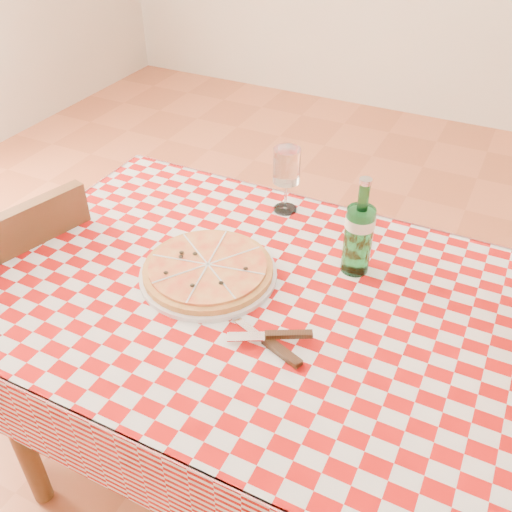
% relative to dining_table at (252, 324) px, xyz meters
% --- Properties ---
extents(dining_table, '(1.20, 0.80, 0.75)m').
position_rel_dining_table_xyz_m(dining_table, '(0.00, 0.00, 0.00)').
color(dining_table, brown).
rests_on(dining_table, ground).
extents(tablecloth, '(1.30, 0.90, 0.01)m').
position_rel_dining_table_xyz_m(tablecloth, '(0.00, 0.00, 0.09)').
color(tablecloth, '#A50B0A').
rests_on(tablecloth, dining_table).
extents(chair_far, '(0.48, 0.48, 0.87)m').
position_rel_dining_table_xyz_m(chair_far, '(-0.70, -0.08, -0.16)').
color(chair_far, brown).
rests_on(chair_far, ground).
extents(pizza_plate, '(0.39, 0.39, 0.04)m').
position_rel_dining_table_xyz_m(pizza_plate, '(-0.12, 0.01, 0.12)').
color(pizza_plate, '#C28B40').
rests_on(pizza_plate, tablecloth).
extents(water_bottle, '(0.08, 0.08, 0.25)m').
position_rel_dining_table_xyz_m(water_bottle, '(0.18, 0.19, 0.22)').
color(water_bottle, '#1A6A2D').
rests_on(water_bottle, tablecloth).
extents(wine_glass, '(0.09, 0.09, 0.19)m').
position_rel_dining_table_xyz_m(wine_glass, '(-0.08, 0.36, 0.19)').
color(wine_glass, silver).
rests_on(wine_glass, tablecloth).
extents(cutlery, '(0.28, 0.24, 0.03)m').
position_rel_dining_table_xyz_m(cutlery, '(0.09, -0.13, 0.11)').
color(cutlery, silver).
rests_on(cutlery, tablecloth).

